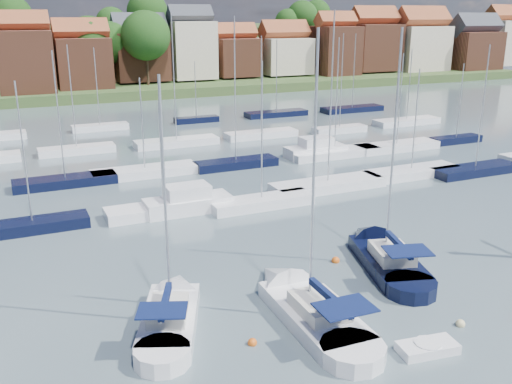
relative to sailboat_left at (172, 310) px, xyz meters
name	(u,v)px	position (x,y,z in m)	size (l,w,h in m)	color
ground	(180,153)	(11.20, 35.77, -0.36)	(260.00, 260.00, 0.00)	#46585F
sailboat_left	(172,310)	(0.00, 0.00, 0.00)	(6.29, 10.40, 13.85)	white
sailboat_centre	(301,303)	(6.65, -2.09, -0.01)	(3.49, 11.96, 16.12)	white
sailboat_navy	(381,254)	(14.59, 1.68, -0.01)	(6.17, 11.89, 15.93)	black
tender	(427,348)	(10.14, -8.20, -0.13)	(2.98, 1.68, 0.61)	white
buoy_c	(252,344)	(2.81, -4.20, -0.36)	(0.46, 0.46, 0.46)	#D85914
buoy_d	(460,326)	(13.32, -6.98, -0.36)	(0.49, 0.49, 0.49)	beige
buoy_e	(336,262)	(11.62, 2.42, -0.36)	(0.53, 0.53, 0.53)	#D85914
marina_field	(209,157)	(13.11, 30.92, 0.07)	(79.62, 41.41, 15.93)	white
far_shore_town	(82,57)	(13.43, 128.44, 4.24)	(212.46, 90.00, 22.27)	#414E27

